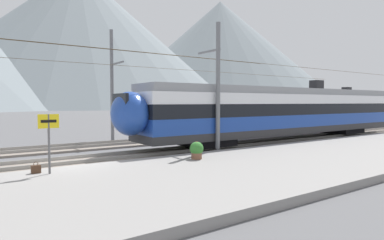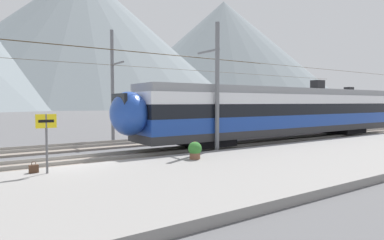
{
  "view_description": "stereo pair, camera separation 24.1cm",
  "coord_description": "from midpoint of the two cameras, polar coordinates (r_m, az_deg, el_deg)",
  "views": [
    {
      "loc": [
        -3.52,
        -14.37,
        2.85
      ],
      "look_at": [
        8.71,
        3.48,
        1.67
      ],
      "focal_mm": 30.45,
      "sensor_mm": 36.0,
      "label": 1
    },
    {
      "loc": [
        -3.32,
        -14.51,
        2.85
      ],
      "look_at": [
        8.71,
        3.48,
        1.67
      ],
      "focal_mm": 30.45,
      "sensor_mm": 36.0,
      "label": 2
    }
  ],
  "objects": [
    {
      "name": "train_far_track",
      "position": [
        36.43,
        21.31,
        1.93
      ],
      "size": [
        30.29,
        2.98,
        4.27
      ],
      "color": "#2D2D30",
      "rests_on": "track_far"
    },
    {
      "name": "track_near",
      "position": [
        16.11,
        -21.8,
        -7.06
      ],
      "size": [
        120.0,
        3.0,
        0.28
      ],
      "color": "slate",
      "rests_on": "ground"
    },
    {
      "name": "track_far",
      "position": [
        20.99,
        -24.81,
        -4.79
      ],
      "size": [
        120.0,
        3.0,
        0.28
      ],
      "color": "slate",
      "rests_on": "ground"
    },
    {
      "name": "platform_slab",
      "position": [
        10.57,
        -14.68,
        -11.81
      ],
      "size": [
        120.0,
        7.9,
        0.3
      ],
      "primitive_type": "cube",
      "color": "gray",
      "rests_on": "ground"
    },
    {
      "name": "potted_plant_platform_edge",
      "position": [
        14.72,
        0.34,
        -5.2
      ],
      "size": [
        0.62,
        0.62,
        0.79
      ],
      "color": "brown",
      "rests_on": "platform_slab"
    },
    {
      "name": "mountain_central_peak",
      "position": [
        213.54,
        -19.23,
        13.37
      ],
      "size": [
        188.32,
        188.32,
        82.92
      ],
      "primitive_type": "cone",
      "color": "slate",
      "rests_on": "ground"
    },
    {
      "name": "ground_plane",
      "position": [
        15.11,
        -20.9,
        -7.97
      ],
      "size": [
        400.0,
        400.0,
        0.0
      ],
      "primitive_type": "plane",
      "color": "#565659"
    },
    {
      "name": "platform_sign",
      "position": [
        12.71,
        -24.3,
        -1.62
      ],
      "size": [
        0.7,
        0.08,
        2.14
      ],
      "color": "#59595B",
      "rests_on": "platform_slab"
    },
    {
      "name": "mountain_right_ridge",
      "position": [
        273.58,
        4.92,
        11.44
      ],
      "size": [
        189.96,
        189.96,
        84.93
      ],
      "primitive_type": "cone",
      "color": "slate",
      "rests_on": "ground"
    },
    {
      "name": "train_near_platform",
      "position": [
        23.85,
        15.07,
        1.5
      ],
      "size": [
        24.54,
        2.95,
        4.27
      ],
      "color": "#2D2D30",
      "rests_on": "track_near"
    },
    {
      "name": "handbag_near_sign",
      "position": [
        13.19,
        -26.14,
        -7.72
      ],
      "size": [
        0.32,
        0.18,
        0.42
      ],
      "color": "#472D1E",
      "rests_on": "platform_slab"
    },
    {
      "name": "catenary_mast_far_side",
      "position": [
        23.87,
        -14.0,
        6.08
      ],
      "size": [
        45.16,
        2.25,
        7.98
      ],
      "color": "slate",
      "rests_on": "ground"
    },
    {
      "name": "catenary_mast_mid",
      "position": [
        17.84,
        3.93,
        6.06
      ],
      "size": [
        45.16,
        1.94,
        7.14
      ],
      "color": "slate",
      "rests_on": "ground"
    }
  ]
}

